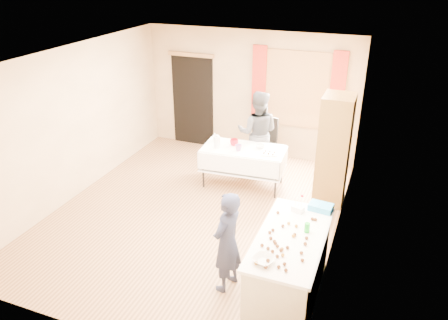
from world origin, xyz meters
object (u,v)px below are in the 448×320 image
at_px(counter, 289,267).
at_px(party_table, 243,163).
at_px(girl, 227,242).
at_px(cabinet, 334,150).
at_px(chair, 264,150).
at_px(woman, 258,133).

height_order(counter, party_table, counter).
bearing_deg(girl, party_table, -152.38).
xyz_separation_m(cabinet, chair, (-1.49, 1.06, -0.66)).
xyz_separation_m(cabinet, party_table, (-1.59, -0.02, -0.50)).
xyz_separation_m(chair, woman, (-0.03, -0.43, 0.53)).
height_order(party_table, woman, woman).
relative_size(counter, girl, 1.19).
distance_m(party_table, woman, 0.75).
relative_size(party_table, woman, 0.95).
height_order(party_table, girl, girl).
bearing_deg(woman, counter, 103.18).
bearing_deg(woman, cabinet, 147.29).
xyz_separation_m(counter, girl, (-0.77, -0.10, 0.23)).
xyz_separation_m(party_table, chair, (0.09, 1.08, -0.16)).
height_order(cabinet, chair, cabinet).
xyz_separation_m(party_table, woman, (0.06, 0.65, 0.37)).
bearing_deg(counter, woman, 113.65).
bearing_deg(party_table, chair, 81.10).
bearing_deg(cabinet, chair, 144.73).
bearing_deg(chair, girl, -63.35).
bearing_deg(girl, cabinet, 175.02).
bearing_deg(chair, woman, -76.41).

